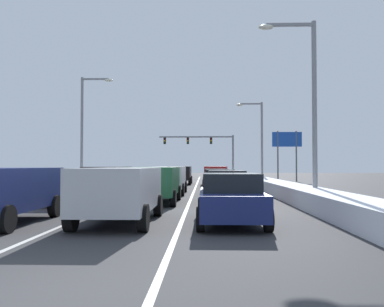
# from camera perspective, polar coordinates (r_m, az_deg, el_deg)

# --- Properties ---
(ground_plane) EXTENTS (141.56, 141.56, 0.00)m
(ground_plane) POSITION_cam_1_polar(r_m,az_deg,el_deg) (27.11, -3.38, -5.38)
(ground_plane) COLOR #333335
(lane_stripe_between_right_lane_and_center_lane) EXTENTS (0.14, 59.89, 0.01)m
(lane_stripe_between_right_lane_and_center_lane) POSITION_cam_1_polar(r_m,az_deg,el_deg) (32.45, 0.48, -4.77)
(lane_stripe_between_right_lane_and_center_lane) COLOR silver
(lane_stripe_between_right_lane_and_center_lane) RESTS_ON ground
(lane_stripe_between_center_lane_and_left_lane) EXTENTS (0.14, 59.89, 0.01)m
(lane_stripe_between_center_lane_and_left_lane) POSITION_cam_1_polar(r_m,az_deg,el_deg) (32.70, -5.50, -4.74)
(lane_stripe_between_center_lane_and_left_lane) COLOR silver
(lane_stripe_between_center_lane_and_left_lane) RESTS_ON ground
(snow_bank_right_shoulder) EXTENTS (1.61, 59.89, 0.74)m
(snow_bank_right_shoulder) POSITION_cam_1_polar(r_m,az_deg,el_deg) (32.75, 9.82, -4.07)
(snow_bank_right_shoulder) COLOR white
(snow_bank_right_shoulder) RESTS_ON ground
(snow_bank_left_shoulder) EXTENTS (1.73, 59.89, 0.64)m
(snow_bank_left_shoulder) POSITION_cam_1_polar(r_m,az_deg,el_deg) (33.76, -14.48, -4.05)
(snow_bank_left_shoulder) COLOR white
(snow_bank_left_shoulder) RESTS_ON ground
(sedan_navy_right_lane_nearest) EXTENTS (2.00, 4.50, 1.51)m
(sedan_navy_right_lane_nearest) POSITION_cam_1_polar(r_m,az_deg,el_deg) (12.35, 5.40, -6.23)
(sedan_navy_right_lane_nearest) COLOR navy
(sedan_navy_right_lane_nearest) RESTS_ON ground
(sedan_maroon_right_lane_second) EXTENTS (2.00, 4.50, 1.51)m
(sedan_maroon_right_lane_second) POSITION_cam_1_polar(r_m,az_deg,el_deg) (19.07, 4.83, -4.63)
(sedan_maroon_right_lane_second) COLOR maroon
(sedan_maroon_right_lane_second) RESTS_ON ground
(sedan_charcoal_right_lane_third) EXTENTS (2.00, 4.50, 1.51)m
(sedan_charcoal_right_lane_third) POSITION_cam_1_polar(r_m,az_deg,el_deg) (24.58, 3.86, -3.97)
(sedan_charcoal_right_lane_third) COLOR #38383D
(sedan_charcoal_right_lane_third) RESTS_ON ground
(sedan_gray_right_lane_fourth) EXTENTS (2.00, 4.50, 1.51)m
(sedan_gray_right_lane_fourth) POSITION_cam_1_polar(r_m,az_deg,el_deg) (30.42, 3.34, -3.54)
(sedan_gray_right_lane_fourth) COLOR slate
(sedan_gray_right_lane_fourth) RESTS_ON ground
(suv_red_right_lane_fifth) EXTENTS (2.16, 4.90, 1.67)m
(suv_red_right_lane_fifth) POSITION_cam_1_polar(r_m,az_deg,el_deg) (36.71, 3.22, -2.83)
(suv_red_right_lane_fifth) COLOR maroon
(suv_red_right_lane_fifth) RESTS_ON ground
(suv_silver_center_lane_nearest) EXTENTS (2.16, 4.90, 1.67)m
(suv_silver_center_lane_nearest) POSITION_cam_1_polar(r_m,az_deg,el_deg) (12.61, -9.98, -4.97)
(suv_silver_center_lane_nearest) COLOR #B7BABF
(suv_silver_center_lane_nearest) RESTS_ON ground
(suv_green_center_lane_second) EXTENTS (2.16, 4.90, 1.67)m
(suv_green_center_lane_second) POSITION_cam_1_polar(r_m,az_deg,el_deg) (19.04, -5.14, -3.87)
(suv_green_center_lane_second) COLOR #1E5633
(suv_green_center_lane_second) RESTS_ON ground
(suv_white_center_lane_third) EXTENTS (2.16, 4.90, 1.67)m
(suv_white_center_lane_third) POSITION_cam_1_polar(r_m,az_deg,el_deg) (24.99, -3.38, -3.36)
(suv_white_center_lane_third) COLOR silver
(suv_white_center_lane_third) RESTS_ON ground
(sedan_tan_center_lane_fourth) EXTENTS (2.00, 4.50, 1.51)m
(sedan_tan_center_lane_fourth) POSITION_cam_1_polar(r_m,az_deg,el_deg) (30.88, -2.80, -3.51)
(sedan_tan_center_lane_fourth) COLOR #937F60
(sedan_tan_center_lane_fourth) RESTS_ON ground
(suv_black_center_lane_fifth) EXTENTS (2.16, 4.90, 1.67)m
(suv_black_center_lane_fifth) POSITION_cam_1_polar(r_m,az_deg,el_deg) (38.02, -1.67, -2.79)
(suv_black_center_lane_fifth) COLOR black
(suv_black_center_lane_fifth) RESTS_ON ground
(suv_navy_left_lane_nearest) EXTENTS (2.16, 4.90, 1.67)m
(suv_navy_left_lane_nearest) POSITION_cam_1_polar(r_m,az_deg,el_deg) (13.44, -24.97, -4.64)
(suv_navy_left_lane_nearest) COLOR navy
(suv_navy_left_lane_nearest) RESTS_ON ground
(sedan_maroon_left_lane_second) EXTENTS (2.00, 4.50, 1.51)m
(sedan_maroon_left_lane_second) POSITION_cam_1_polar(r_m,az_deg,el_deg) (19.54, -16.29, -4.50)
(sedan_maroon_left_lane_second) COLOR maroon
(sedan_maroon_left_lane_second) RESTS_ON ground
(suv_charcoal_left_lane_third) EXTENTS (2.16, 4.90, 1.67)m
(suv_charcoal_left_lane_third) POSITION_cam_1_polar(r_m,az_deg,el_deg) (24.99, -11.62, -3.33)
(suv_charcoal_left_lane_third) COLOR #38383D
(suv_charcoal_left_lane_third) RESTS_ON ground
(sedan_gray_left_lane_fourth) EXTENTS (2.00, 4.50, 1.51)m
(sedan_gray_left_lane_fourth) POSITION_cam_1_polar(r_m,az_deg,el_deg) (31.12, -8.71, -3.48)
(sedan_gray_left_lane_fourth) COLOR slate
(sedan_gray_left_lane_fourth) RESTS_ON ground
(sedan_red_left_lane_fifth) EXTENTS (2.00, 4.50, 1.51)m
(sedan_red_left_lane_fifth) POSITION_cam_1_polar(r_m,az_deg,el_deg) (37.87, -6.77, -3.17)
(sedan_red_left_lane_fifth) COLOR maroon
(sedan_red_left_lane_fifth) RESTS_ON ground
(traffic_light_gantry) EXTENTS (10.94, 0.47, 6.20)m
(traffic_light_gantry) POSITION_cam_1_polar(r_m,az_deg,el_deg) (59.68, 2.08, 1.18)
(traffic_light_gantry) COLOR slate
(traffic_light_gantry) RESTS_ON ground
(street_lamp_right_near) EXTENTS (2.66, 0.36, 8.41)m
(street_lamp_right_near) POSITION_cam_1_polar(r_m,az_deg,el_deg) (19.64, 15.73, 7.96)
(street_lamp_right_near) COLOR gray
(street_lamp_right_near) RESTS_ON ground
(street_lamp_right_mid) EXTENTS (2.66, 0.36, 8.04)m
(street_lamp_right_mid) POSITION_cam_1_polar(r_m,az_deg,el_deg) (41.03, 9.23, 2.63)
(street_lamp_right_mid) COLOR gray
(street_lamp_right_mid) RESTS_ON ground
(street_lamp_left_mid) EXTENTS (2.66, 0.36, 9.05)m
(street_lamp_left_mid) POSITION_cam_1_polar(r_m,az_deg,el_deg) (34.83, -14.61, 4.30)
(street_lamp_left_mid) COLOR gray
(street_lamp_left_mid) RESTS_ON ground
(roadside_sign_right) EXTENTS (3.20, 0.16, 5.50)m
(roadside_sign_right) POSITION_cam_1_polar(r_m,az_deg,el_deg) (45.50, 13.14, 1.22)
(roadside_sign_right) COLOR #59595B
(roadside_sign_right) RESTS_ON ground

